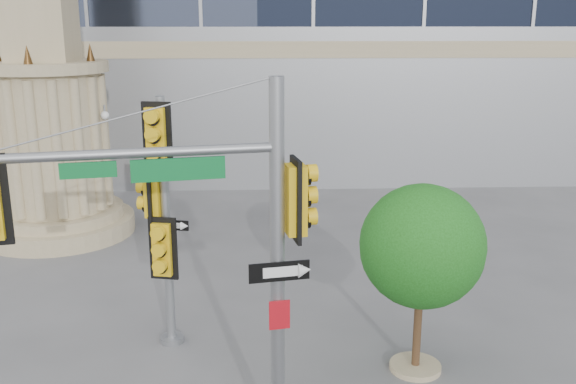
{
  "coord_description": "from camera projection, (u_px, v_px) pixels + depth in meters",
  "views": [
    {
      "loc": [
        0.11,
        -9.69,
        6.2
      ],
      "look_at": [
        0.6,
        2.0,
        3.07
      ],
      "focal_mm": 40.0,
      "sensor_mm": 36.0,
      "label": 1
    }
  ],
  "objects": [
    {
      "name": "main_signal_pole",
      "position": [
        204.0,
        238.0,
        8.5
      ],
      "size": [
        4.25,
        1.14,
        5.52
      ],
      "rotation": [
        0.0,
        0.0,
        0.18
      ],
      "color": "slate",
      "rests_on": "ground"
    },
    {
      "name": "street_tree",
      "position": [
        424.0,
        251.0,
        11.22
      ],
      "size": [
        2.25,
        2.19,
        3.5
      ],
      "color": "tan",
      "rests_on": "ground"
    },
    {
      "name": "monument",
      "position": [
        43.0,
        46.0,
        17.97
      ],
      "size": [
        4.4,
        4.4,
        16.6
      ],
      "color": "tan",
      "rests_on": "ground"
    },
    {
      "name": "secondary_signal_pole",
      "position": [
        160.0,
        205.0,
        11.97
      ],
      "size": [
        0.85,
        0.73,
        4.89
      ],
      "rotation": [
        0.0,
        0.0,
        -0.2
      ],
      "color": "slate",
      "rests_on": "ground"
    }
  ]
}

